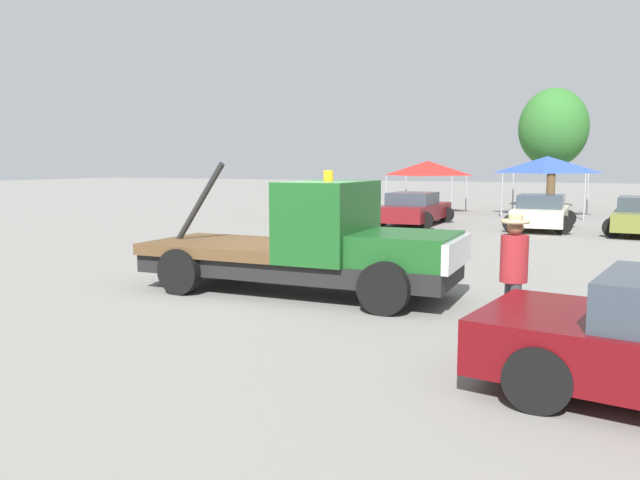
{
  "coord_description": "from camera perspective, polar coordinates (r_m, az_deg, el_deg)",
  "views": [
    {
      "loc": [
        5.42,
        -10.52,
        2.46
      ],
      "look_at": [
        0.5,
        0.0,
        1.05
      ],
      "focal_mm": 35.0,
      "sensor_mm": 36.0,
      "label": 1
    }
  ],
  "objects": [
    {
      "name": "person_near_truck",
      "position": [
        9.1,
        17.3,
        -2.33
      ],
      "size": [
        0.39,
        0.39,
        1.77
      ],
      "rotation": [
        0.0,
        0.0,
        0.5
      ],
      "color": "#38383D",
      "rests_on": "ground"
    },
    {
      "name": "tree_left",
      "position": [
        36.91,
        20.55,
        9.54
      ],
      "size": [
        3.69,
        3.69,
        6.59
      ],
      "color": "brown",
      "rests_on": "ground"
    },
    {
      "name": "parked_car_cream",
      "position": [
        25.04,
        19.55,
        2.37
      ],
      "size": [
        2.43,
        4.3,
        1.34
      ],
      "rotation": [
        0.0,
        0.0,
        1.58
      ],
      "color": "beige",
      "rests_on": "ground"
    },
    {
      "name": "canopy_tent_blue",
      "position": [
        31.87,
        20.06,
        6.49
      ],
      "size": [
        3.63,
        3.63,
        2.85
      ],
      "color": "#9E9EA3",
      "rests_on": "ground"
    },
    {
      "name": "ground_plane",
      "position": [
        12.08,
        -2.16,
        -4.83
      ],
      "size": [
        160.0,
        160.0,
        0.0
      ],
      "primitive_type": "plane",
      "color": "gray"
    },
    {
      "name": "parked_car_maroon",
      "position": [
        25.74,
        8.56,
        2.81
      ],
      "size": [
        2.54,
        4.75,
        1.34
      ],
      "rotation": [
        0.0,
        0.0,
        1.56
      ],
      "color": "maroon",
      "rests_on": "ground"
    },
    {
      "name": "canopy_tent_red",
      "position": [
        32.56,
        9.82,
        6.49
      ],
      "size": [
        3.37,
        3.37,
        2.65
      ],
      "color": "#9E9EA3",
      "rests_on": "ground"
    },
    {
      "name": "tow_truck",
      "position": [
        11.77,
        -0.53,
        -0.56
      ],
      "size": [
        6.2,
        2.4,
        2.51
      ],
      "rotation": [
        0.0,
        0.0,
        0.02
      ],
      "color": "black",
      "rests_on": "ground"
    },
    {
      "name": "parked_car_tan",
      "position": [
        26.83,
        0.42,
        3.05
      ],
      "size": [
        2.74,
        4.41,
        1.34
      ],
      "rotation": [
        0.0,
        0.0,
        1.47
      ],
      "color": "tan",
      "rests_on": "ground"
    }
  ]
}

